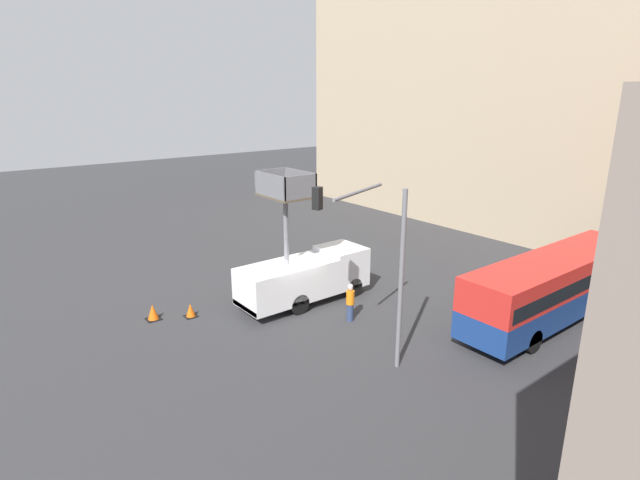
{
  "coord_description": "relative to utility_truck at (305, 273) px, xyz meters",
  "views": [
    {
      "loc": [
        18.58,
        -12.79,
        10.21
      ],
      "look_at": [
        -0.32,
        1.96,
        3.09
      ],
      "focal_mm": 28.0,
      "sensor_mm": 36.0,
      "label": 1
    }
  ],
  "objects": [
    {
      "name": "traffic_light_pole",
      "position": [
        6.05,
        -1.3,
        3.17
      ],
      "size": [
        3.74,
        3.49,
        6.99
      ],
      "color": "slate",
      "rests_on": "ground_plane"
    },
    {
      "name": "ground_plane",
      "position": [
        0.32,
        -1.01,
        -1.53
      ],
      "size": [
        120.0,
        120.0,
        0.0
      ],
      "primitive_type": "plane",
      "color": "#333335"
    },
    {
      "name": "road_worker_directing",
      "position": [
        3.03,
        0.35,
        -0.62
      ],
      "size": [
        0.38,
        0.38,
        1.82
      ],
      "rotation": [
        0.0,
        0.0,
        3.84
      ],
      "color": "navy",
      "rests_on": "ground_plane"
    },
    {
      "name": "building_backdrop_far",
      "position": [
        0.32,
        22.39,
        9.29
      ],
      "size": [
        44.0,
        10.0,
        21.63
      ],
      "color": "tan",
      "rests_on": "ground_plane"
    },
    {
      "name": "city_bus",
      "position": [
        8.72,
        7.86,
        0.29
      ],
      "size": [
        2.55,
        11.64,
        3.1
      ],
      "rotation": [
        0.0,
        0.0,
        1.75
      ],
      "color": "navy",
      "rests_on": "ground_plane"
    },
    {
      "name": "road_worker_near_truck",
      "position": [
        -2.03,
        -2.63,
        -0.64
      ],
      "size": [
        0.38,
        0.38,
        1.78
      ],
      "rotation": [
        0.0,
        0.0,
        3.25
      ],
      "color": "navy",
      "rests_on": "ground_plane"
    },
    {
      "name": "utility_truck",
      "position": [
        0.0,
        0.0,
        0.0
      ],
      "size": [
        2.51,
        6.91,
        6.72
      ],
      "color": "white",
      "rests_on": "ground_plane"
    },
    {
      "name": "traffic_cone_mid_road",
      "position": [
        -2.72,
        -6.84,
        -1.18
      ],
      "size": [
        0.65,
        0.65,
        0.74
      ],
      "color": "black",
      "rests_on": "ground_plane"
    },
    {
      "name": "traffic_cone_near_truck",
      "position": [
        -1.93,
        -5.33,
        -1.22
      ],
      "size": [
        0.57,
        0.57,
        0.65
      ],
      "color": "black",
      "rests_on": "ground_plane"
    }
  ]
}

